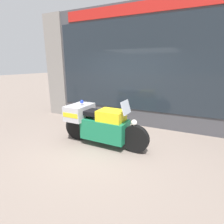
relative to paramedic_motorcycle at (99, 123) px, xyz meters
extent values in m
plane|color=gray|center=(0.15, -0.02, -0.57)|extent=(60.00, 60.00, 0.00)
cube|color=#424247|center=(0.15, 1.98, 1.33)|extent=(6.91, 0.40, 3.79)
cube|color=gray|center=(-2.90, 2.00, 1.33)|extent=(0.81, 0.55, 3.79)
cube|color=#1E262D|center=(0.51, 1.76, 1.38)|extent=(5.87, 0.02, 2.79)
cube|color=red|center=(0.51, 1.76, 2.99)|extent=(5.28, 0.03, 0.32)
cube|color=slate|center=(0.47, 1.99, -0.29)|extent=(5.65, 0.30, 0.55)
cube|color=silver|center=(0.47, 2.13, 0.62)|extent=(5.65, 0.02, 1.31)
cube|color=beige|center=(0.47, 1.99, 1.27)|extent=(5.65, 0.30, 0.02)
cube|color=#B7B2A8|center=(-1.54, 1.99, 1.31)|extent=(0.18, 0.04, 0.06)
cube|color=black|center=(-0.20, 1.99, 1.31)|extent=(0.18, 0.04, 0.06)
cube|color=navy|center=(1.14, 1.99, 1.31)|extent=(0.18, 0.04, 0.06)
cube|color=#C68E19|center=(2.49, 1.99, 1.31)|extent=(0.18, 0.04, 0.06)
cube|color=orange|center=(-1.31, 1.92, 0.12)|extent=(0.19, 0.02, 0.27)
cube|color=#2866B7|center=(0.47, 1.92, 0.12)|extent=(0.19, 0.02, 0.27)
cube|color=yellow|center=(2.25, 1.92, 0.12)|extent=(0.19, 0.02, 0.27)
cylinder|color=black|center=(0.98, -0.03, -0.24)|extent=(0.66, 0.16, 0.65)
cylinder|color=black|center=(-0.70, 0.02, -0.24)|extent=(0.66, 0.16, 0.65)
cube|color=#19754C|center=(0.18, 0.00, -0.13)|extent=(1.16, 0.58, 0.51)
cube|color=yellow|center=(0.36, -0.01, 0.23)|extent=(0.64, 0.51, 0.28)
cube|color=black|center=(-0.08, 0.00, 0.26)|extent=(0.68, 0.43, 0.10)
cube|color=#B7B7BC|center=(-0.58, 0.02, 0.22)|extent=(0.52, 0.78, 0.38)
cube|color=yellow|center=(-0.58, 0.02, 0.22)|extent=(0.47, 0.79, 0.11)
cube|color=#B2BCC6|center=(0.73, -0.02, 0.49)|extent=(0.13, 0.39, 0.31)
sphere|color=white|center=(0.94, -0.02, 0.15)|extent=(0.14, 0.14, 0.14)
sphere|color=blue|center=(-0.50, 0.01, 0.50)|extent=(0.09, 0.09, 0.09)
camera|label=1|loc=(2.09, -3.64, 1.44)|focal=28.00mm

